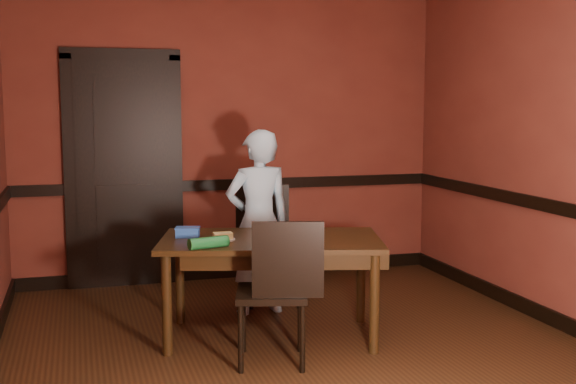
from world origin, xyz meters
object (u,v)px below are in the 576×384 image
sandwich_plate (288,237)px  cheese_saucer (223,237)px  food_tub (188,232)px  chair_far (274,245)px  sauce_jar (313,233)px  dining_table (271,288)px  chair_near (271,290)px  person (258,222)px

sandwich_plate → cheese_saucer: bearing=164.6°
sandwich_plate → food_tub: (-0.65, 0.30, 0.02)m
chair_far → sauce_jar: size_ratio=12.29×
chair_far → cheese_saucer: chair_far is taller
dining_table → chair_near: chair_near is taller
chair_near → sauce_jar: size_ratio=11.95×
dining_table → chair_near: bearing=-89.7°
sandwich_plate → sauce_jar: sauce_jar is taller
sandwich_plate → food_tub: bearing=155.1°
dining_table → sandwich_plate: bearing=-32.2°
person → cheese_saucer: (-0.41, -0.62, 0.01)m
chair_far → food_tub: (-0.82, -0.68, 0.27)m
chair_far → sandwich_plate: 1.03m
chair_near → dining_table: bearing=-89.3°
sandwich_plate → dining_table: bearing=133.0°
person → sauce_jar: bearing=101.7°
chair_far → person: size_ratio=0.67×
chair_far → cheese_saucer: bearing=-112.0°
dining_table → person: 0.74m
sauce_jar → chair_near: bearing=-136.3°
food_tub → cheese_saucer: bearing=-25.0°
food_tub → dining_table: bearing=-4.4°
dining_table → cheese_saucer: cheese_saucer is taller
chair_far → person: person is taller
sauce_jar → food_tub: (-0.84, 0.29, -0.00)m
chair_near → sandwich_plate: size_ratio=3.47×
dining_table → person: size_ratio=1.05×
person → cheese_saucer: size_ratio=8.54×
food_tub → sandwich_plate: bearing=-9.7°
chair_far → food_tub: 1.10m
dining_table → sauce_jar: sauce_jar is taller
dining_table → cheese_saucer: bearing=-167.8°
person → chair_near: bearing=75.0°
sandwich_plate → cheese_saucer: 0.45m
person → food_tub: 0.76m
dining_table → person: person is taller
chair_near → cheese_saucer: bearing=-51.5°
cheese_saucer → food_tub: 0.28m
cheese_saucer → chair_far: bearing=55.2°
chair_near → person: size_ratio=0.65×
chair_near → chair_far: bearing=-90.7°
dining_table → food_tub: 0.71m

